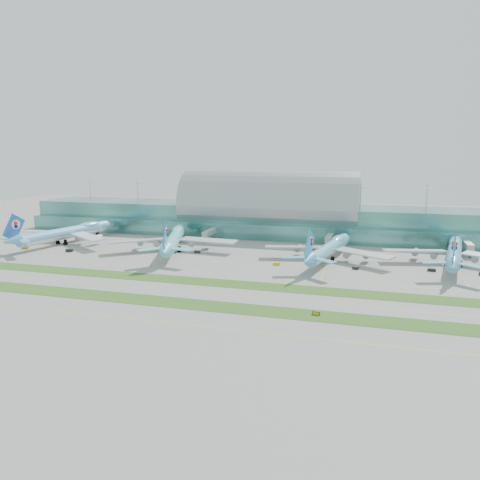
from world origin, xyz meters
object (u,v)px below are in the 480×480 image
(airliner_a, at_px, (67,232))
(taxiway_sign_east, at_px, (316,313))
(airliner_c, at_px, (329,248))
(airliner_d, at_px, (455,252))
(terminal, at_px, (269,213))
(airliner_b, at_px, (174,238))

(airliner_a, bearing_deg, taxiway_sign_east, -16.94)
(airliner_c, xyz_separation_m, taxiway_sign_east, (3.44, -86.27, -5.98))
(airliner_d, bearing_deg, airliner_a, -169.23)
(airliner_a, height_order, airliner_d, airliner_a)
(terminal, height_order, taxiway_sign_east, terminal)
(terminal, height_order, airliner_b, terminal)
(taxiway_sign_east, bearing_deg, terminal, 117.96)
(airliner_a, xyz_separation_m, taxiway_sign_east, (163.58, -89.24, -6.42))
(airliner_b, bearing_deg, airliner_a, 160.97)
(terminal, bearing_deg, airliner_a, -149.39)
(terminal, relative_size, airliner_c, 4.42)
(terminal, distance_m, airliner_d, 125.21)
(airliner_c, bearing_deg, airliner_b, -170.10)
(airliner_c, bearing_deg, airliner_d, 17.10)
(airliner_a, bearing_deg, airliner_d, 12.76)
(terminal, relative_size, airliner_d, 4.36)
(airliner_b, distance_m, airliner_d, 148.77)
(terminal, relative_size, airliner_a, 4.15)
(terminal, bearing_deg, airliner_c, -55.97)
(terminal, height_order, airliner_c, terminal)
(taxiway_sign_east, bearing_deg, airliner_b, 146.30)
(terminal, xyz_separation_m, airliner_a, (-112.99, -66.84, -7.22))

